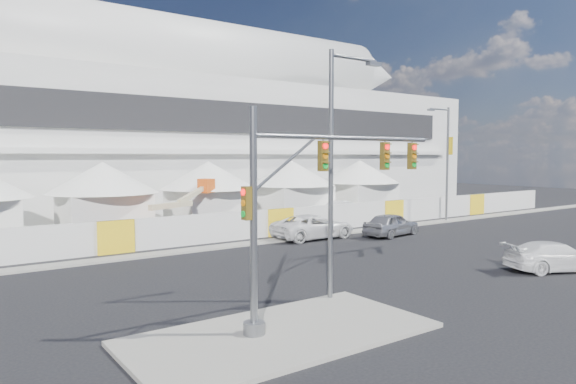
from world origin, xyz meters
TOP-DOWN VIEW (x-y plane):
  - ground at (0.00, 0.00)m, footprint 160.00×160.00m
  - median_island at (-6.00, -3.00)m, footprint 10.00×5.00m
  - far_curb at (20.00, 12.50)m, footprint 80.00×1.20m
  - stadium at (8.71, 41.50)m, footprint 80.00×24.80m
  - tent_row at (0.50, 24.00)m, footprint 53.40×8.40m
  - hoarding_fence at (6.00, 14.50)m, footprint 70.00×0.25m
  - scaffold_tower at (46.00, 36.00)m, footprint 4.40×4.40m
  - sedan_silver at (12.50, 9.52)m, footprint 2.78×5.28m
  - pickup_curb at (7.11, 11.91)m, footprint 2.86×6.19m
  - pickup_near at (10.76, -3.29)m, footprint 4.05×5.53m
  - lot_car_a at (17.53, 20.46)m, footprint 1.68×4.82m
  - lot_car_b at (25.88, 17.14)m, footprint 2.45×4.52m
  - traffic_mast at (-5.06, -2.70)m, footprint 8.42×0.70m
  - streetlight_median at (-1.81, -0.80)m, footprint 2.73×0.27m
  - streetlight_curb at (22.49, 12.50)m, footprint 3.00×0.67m
  - boom_lift at (-1.00, 18.44)m, footprint 8.26×3.32m

SIDE VIEW (x-z plane):
  - ground at x=0.00m, z-range 0.00..0.00m
  - far_curb at x=20.00m, z-range 0.00..0.12m
  - median_island at x=-6.00m, z-range 0.00..0.15m
  - lot_car_b at x=25.88m, z-range 0.00..1.46m
  - pickup_near at x=10.76m, z-range 0.00..1.49m
  - lot_car_a at x=17.53m, z-range 0.00..1.59m
  - sedan_silver at x=12.50m, z-range 0.00..1.71m
  - pickup_curb at x=7.11m, z-range 0.00..1.72m
  - hoarding_fence at x=6.00m, z-range 0.00..2.00m
  - boom_lift at x=-1.00m, z-range -0.93..3.11m
  - tent_row at x=0.50m, z-range 0.45..5.85m
  - traffic_mast at x=-5.06m, z-range 0.50..7.74m
  - streetlight_median at x=-1.81m, z-range 0.88..10.73m
  - streetlight_curb at x=22.49m, z-range 0.81..10.93m
  - scaffold_tower at x=46.00m, z-range 0.00..12.00m
  - stadium at x=8.71m, z-range -1.54..20.44m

